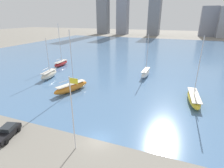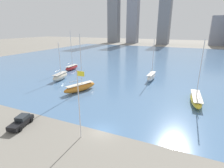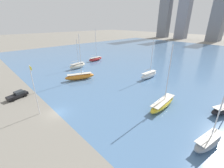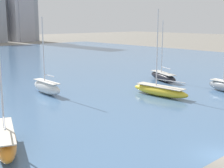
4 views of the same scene
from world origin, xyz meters
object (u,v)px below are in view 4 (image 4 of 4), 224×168
at_px(sailboat_yellow, 160,90).
at_px(sailboat_white, 47,87).
at_px(sailboat_black, 163,76).
at_px(sailboat_orange, 5,139).

relative_size(sailboat_yellow, sailboat_white, 1.09).
bearing_deg(sailboat_yellow, sailboat_black, 32.73).
distance_m(sailboat_orange, sailboat_black, 40.71).
height_order(sailboat_yellow, sailboat_black, sailboat_yellow).
xyz_separation_m(sailboat_orange, sailboat_white, (15.08, 18.18, 0.06)).
distance_m(sailboat_orange, sailboat_white, 23.62).
relative_size(sailboat_orange, sailboat_white, 1.15).
bearing_deg(sailboat_yellow, sailboat_orange, -175.26).
bearing_deg(sailboat_black, sailboat_white, -172.14).
height_order(sailboat_black, sailboat_white, sailboat_white).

